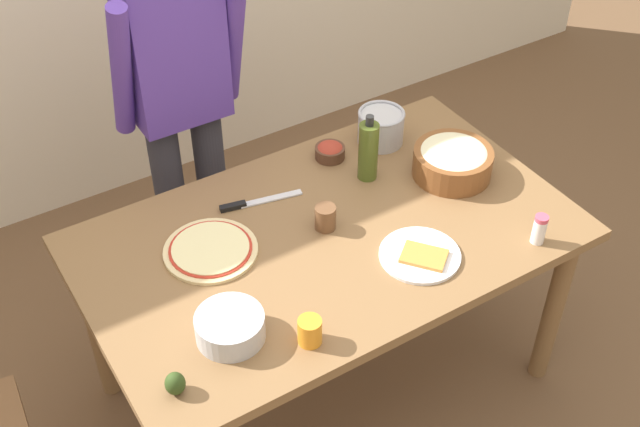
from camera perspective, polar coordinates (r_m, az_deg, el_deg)
The scene contains 15 objects.
ground at distance 3.23m, azimuth 0.48°, elevation -11.45°, with size 8.00×8.00×0.00m, color brown.
dining_table at distance 2.73m, azimuth 0.55°, elevation -2.82°, with size 1.60×0.96×0.76m.
person_cook at distance 3.05m, azimuth -9.78°, elevation 8.17°, with size 0.49×0.25×1.62m.
pizza_raw_on_board at distance 2.62m, azimuth -7.64°, elevation -2.52°, with size 0.30×0.30×0.02m.
plate_with_slice at distance 2.60m, azimuth 7.02°, elevation -2.91°, with size 0.26×0.26×0.02m.
popcorn_bowl at distance 2.91m, azimuth 9.24°, elevation 3.69°, with size 0.28×0.28×0.11m.
mixing_bowl_steel at distance 2.35m, azimuth -6.29°, elevation -7.87°, with size 0.20×0.20×0.08m.
small_sauce_bowl at distance 2.97m, azimuth 0.70°, elevation 4.38°, with size 0.11×0.11×0.06m.
olive_oil_bottle at distance 2.84m, azimuth 3.39°, elevation 4.40°, with size 0.07×0.07×0.26m.
steel_pot at distance 3.04m, azimuth 4.27°, elevation 6.06°, with size 0.17×0.17×0.13m.
cup_orange at distance 2.32m, azimuth -0.72°, elevation -8.20°, with size 0.07×0.07×0.09m, color orange.
cup_small_brown at distance 2.67m, azimuth 0.38°, elevation -0.28°, with size 0.07×0.07×0.09m, color brown.
salt_shaker at distance 2.70m, azimuth 15.05°, elevation -1.06°, with size 0.04×0.04×0.11m.
chef_knife at distance 2.79m, azimuth -4.83°, elevation 0.75°, with size 0.29×0.08×0.02m.
avocado at distance 2.25m, azimuth -10.07°, elevation -11.59°, with size 0.06×0.06×0.07m, color #2D4219.
Camera 1 is at (-1.07, -1.67, 2.55)m, focal length 45.91 mm.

